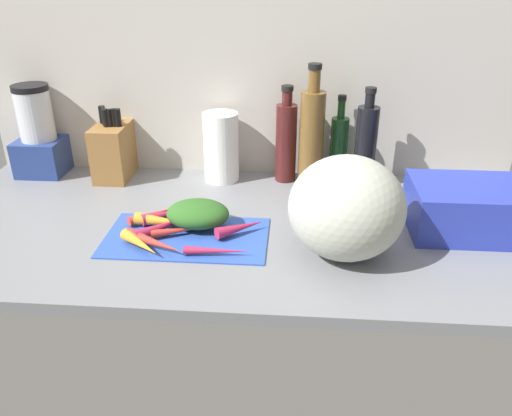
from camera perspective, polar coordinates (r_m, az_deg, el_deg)
The scene contains 22 objects.
ground_plane at distance 141.63cm, azimuth -2.11°, elevation -2.08°, with size 170.00×80.00×3.00cm, color slate.
wall_back at distance 166.96cm, azimuth -0.79°, elevation 13.87°, with size 170.00×3.00×60.00cm, color #BCB7AD.
cutting_board at distance 133.95cm, azimuth -7.71°, elevation -3.16°, with size 41.81×23.90×0.80cm, color #2D51B7.
carrot_0 at distance 132.96cm, azimuth -1.76°, elevation -2.17°, with size 3.15×3.15×13.48cm, color #B2264C.
carrot_1 at distance 143.04cm, azimuth -11.36°, elevation -0.71°, with size 2.50×2.50×14.05cm, color red.
carrot_2 at distance 137.50cm, azimuth -9.83°, elevation -1.51°, with size 3.39×3.39×17.65cm, color orange.
carrot_3 at distance 124.15cm, azimuth -4.36°, elevation -4.74°, with size 2.07×2.07×15.93cm, color #B2264C.
carrot_4 at distance 128.81cm, azimuth -12.70°, elevation -3.86°, with size 3.17×3.17×13.34cm, color orange.
carrot_5 at distance 128.64cm, azimuth -11.27°, elevation -3.74°, with size 3.21×3.21×16.63cm, color red.
carrot_6 at distance 135.35cm, azimuth -10.33°, elevation -2.05°, with size 3.29×3.29×16.22cm, color #B2264C.
carrot_7 at distance 133.91cm, azimuth -8.59°, elevation -2.47°, with size 2.29×2.29×14.10cm, color red.
carrot_8 at distance 141.64cm, azimuth -9.59°, elevation -0.66°, with size 3.27×3.27×15.32cm, color #B2264C.
carrot_greens_pile at distance 136.44cm, azimuth -6.46°, elevation -0.64°, with size 16.62×12.79×7.03cm, color #2D6023.
winter_squash at distance 122.34cm, azimuth 9.98°, elevation 0.03°, with size 27.51×27.23×24.74cm, color #B2B7A8.
knife_block at distance 172.83cm, azimuth -15.54°, elevation 6.16°, with size 10.26×16.55×22.99cm.
blender_appliance at distance 183.40cm, azimuth -22.91°, elevation 7.32°, with size 14.75×14.75×29.40cm.
paper_towel_roll at distance 164.44cm, azimuth -3.88°, elevation 6.74°, with size 11.10×11.10×22.01cm, color white.
bottle_0 at distance 163.45cm, azimuth 3.35°, elevation 7.45°, with size 6.59×6.59×30.54cm.
bottle_1 at distance 159.04cm, azimuth 6.18°, elevation 7.87°, with size 7.52×7.52×37.84cm.
bottle_2 at distance 165.97cm, azimuth 9.14°, elevation 6.67°, with size 5.55×5.55×27.58cm.
bottle_3 at distance 161.05cm, azimuth 12.03°, elevation 6.73°, with size 6.62×6.62×31.33cm.
dish_rack at distance 144.38cm, azimuth 22.52°, elevation -0.12°, with size 29.78×21.88×12.79cm, color #2838AD.
Camera 1 is at (14.78, -124.03, 65.27)cm, focal length 36.11 mm.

